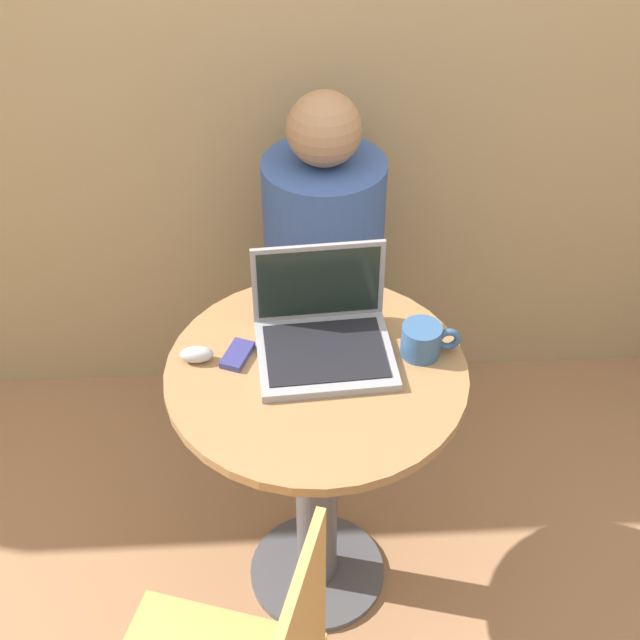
% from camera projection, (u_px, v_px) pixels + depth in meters
% --- Properties ---
extents(ground_plane, '(12.00, 12.00, 0.00)m').
position_uv_depth(ground_plane, '(317.00, 573.00, 2.47)').
color(ground_plane, '#9E704C').
extents(round_table, '(0.67, 0.67, 0.78)m').
position_uv_depth(round_table, '(317.00, 444.00, 2.13)').
color(round_table, '#4C4C51').
rests_on(round_table, ground_plane).
extents(laptop, '(0.32, 0.28, 0.22)m').
position_uv_depth(laptop, '(323.00, 333.00, 2.00)').
color(laptop, gray).
rests_on(laptop, round_table).
extents(cell_phone, '(0.08, 0.10, 0.02)m').
position_uv_depth(cell_phone, '(237.00, 355.00, 1.99)').
color(cell_phone, navy).
rests_on(cell_phone, round_table).
extents(computer_mouse, '(0.07, 0.04, 0.04)m').
position_uv_depth(computer_mouse, '(197.00, 354.00, 1.98)').
color(computer_mouse, '#B2B2B7').
rests_on(computer_mouse, round_table).
extents(coffee_cup, '(0.14, 0.09, 0.08)m').
position_uv_depth(coffee_cup, '(423.00, 340.00, 1.99)').
color(coffee_cup, '#335684').
rests_on(coffee_cup, round_table).
extents(person_seated, '(0.33, 0.52, 1.15)m').
position_uv_depth(person_seated, '(322.00, 294.00, 2.65)').
color(person_seated, brown).
rests_on(person_seated, ground_plane).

